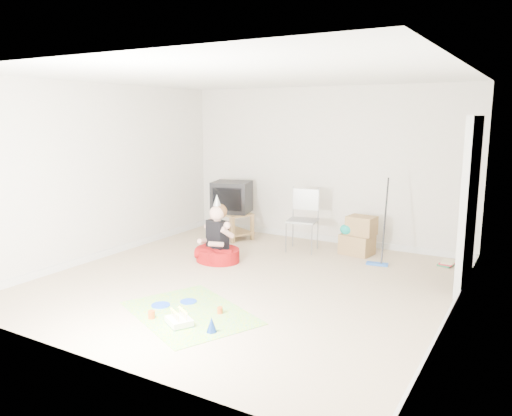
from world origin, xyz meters
The scene contains 16 objects.
ground centered at (0.00, 0.00, 0.00)m, with size 5.00×5.00×0.00m, color #C7AE8F.
doorway_recess centered at (2.48, 1.20, 1.02)m, with size 0.02×0.90×2.05m, color black.
tv_stand centered at (-1.46, 1.89, 0.27)m, with size 0.86×0.72×0.46m.
crt_tv centered at (-1.46, 1.89, 0.73)m, with size 0.63×0.52×0.54m, color black.
folding_chair centered at (-0.02, 1.73, 0.49)m, with size 0.52×0.51×1.01m.
cardboard_boxes centered at (0.82, 1.98, 0.29)m, with size 0.54×0.43×0.60m.
floor_mop centered at (1.25, 1.56, 0.26)m, with size 0.32×0.41×1.23m.
book_pile centered at (2.14, 2.04, 0.04)m, with size 0.24×0.28×0.08m.
seated_woman centered at (-0.86, 0.58, 0.22)m, with size 0.84×0.84×1.00m.
party_mat centered at (0.00, -1.22, 0.00)m, with size 1.47×1.06×0.01m, color #FD357A.
birthday_cake centered at (0.11, -1.53, 0.04)m, with size 0.34×0.32×0.14m.
blue_plate_near centered at (-0.21, -0.98, 0.01)m, with size 0.19×0.19×0.01m, color blue.
blue_plate_far centered at (-0.41, -1.22, 0.01)m, with size 0.21×0.21×0.01m, color blue.
orange_cup_near centered at (0.30, -1.07, 0.04)m, with size 0.06×0.06×0.07m, color #D14D17.
orange_cup_far centered at (-0.25, -1.55, 0.05)m, with size 0.07×0.07×0.08m, color #D14D17.
blue_party_hat centered at (0.50, -1.51, 0.08)m, with size 0.11×0.11×0.15m, color #173EA7.
Camera 1 is at (3.22, -5.31, 2.13)m, focal length 35.00 mm.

